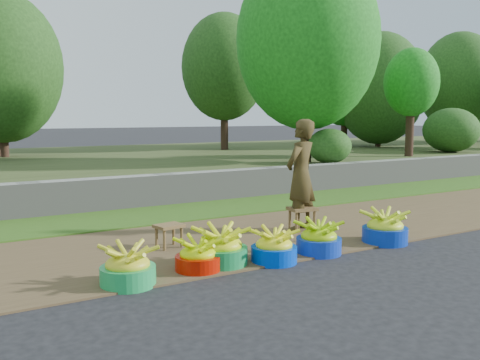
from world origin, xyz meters
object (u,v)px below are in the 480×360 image
basin_b (198,257)px  stool_right (302,212)px  basin_a (128,268)px  vendor_woman (301,175)px  basin_d (274,247)px  basin_c (221,248)px  basin_e (319,239)px  stool_left (169,229)px  basin_f (385,228)px

basin_b → stool_right: (2.04, 0.93, 0.12)m
basin_a → vendor_woman: vendor_woman is taller
basin_d → basin_c: bearing=161.3°
basin_c → vendor_woman: bearing=27.3°
basin_a → basin_d: bearing=-2.2°
basin_a → vendor_woman: size_ratio=0.34×
stool_right → vendor_woman: bearing=94.7°
basin_b → basin_e: size_ratio=0.90×
stool_left → basin_b: bearing=-97.0°
basin_a → basin_d: (1.60, -0.06, -0.01)m
basin_b → basin_f: 2.51m
basin_c → stool_left: size_ratio=1.59×
basin_d → stool_left: bearing=123.2°
basin_b → stool_right: basin_b is taller
basin_a → stool_left: size_ratio=1.46×
basin_b → basin_f: basin_f is taller
basin_c → basin_d: 0.58m
stool_right → basin_e: bearing=-118.6°
stool_left → stool_right: 1.92m
basin_f → stool_right: basin_f is taller
basin_c → basin_d: bearing=-18.7°
basin_a → basin_d: basin_a is taller
basin_b → vendor_woman: 2.34m
basin_f → stool_left: size_ratio=1.57×
stool_left → vendor_woman: 1.99m
basin_f → stool_left: basin_f is taller
basin_e → basin_b: bearing=176.7°
basin_a → basin_b: (0.76, 0.06, -0.02)m
basin_b → stool_left: 1.00m
basin_b → basin_d: (0.85, -0.12, 0.01)m
basin_c → stool_left: 0.94m
stool_right → vendor_woman: size_ratio=0.26×
basin_e → stool_left: bearing=141.9°
basin_b → basin_f: (2.51, -0.12, 0.03)m
basin_b → basin_e: (1.49, -0.09, 0.02)m
basin_f → basin_b: bearing=177.3°
basin_a → stool_left: basin_a is taller
stool_left → vendor_woman: bearing=-0.7°
basin_b → basin_c: bearing=12.4°
stool_right → vendor_woman: 0.50m
basin_c → basin_e: bearing=-7.2°
basin_f → stool_right: (-0.47, 1.05, 0.09)m
stool_left → basin_e: bearing=-38.1°
basin_a → basin_f: (3.27, -0.06, 0.01)m
basin_d → basin_e: basin_e is taller
basin_b → basin_e: 1.49m
basin_c → vendor_woman: size_ratio=0.37×
basin_a → basin_c: 1.06m
vendor_woman → basin_d: bearing=18.5°
basin_b → stool_left: (0.12, 0.99, 0.09)m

